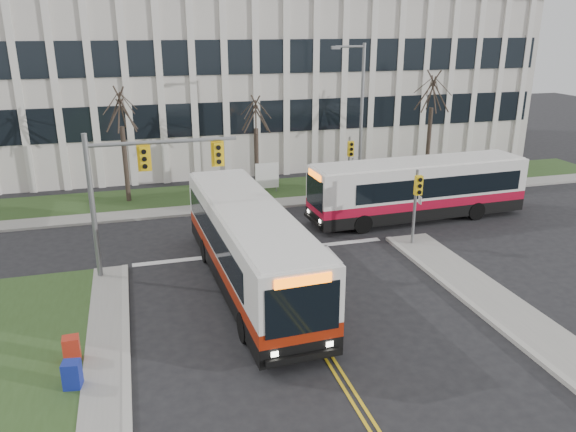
# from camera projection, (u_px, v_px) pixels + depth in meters

# --- Properties ---
(ground) EXTENTS (120.00, 120.00, 0.00)m
(ground) POSITION_uv_depth(u_px,v_px,m) (318.00, 340.00, 19.15)
(ground) COLOR black
(ground) RESTS_ON ground
(sidewalk_cross) EXTENTS (44.00, 1.60, 0.14)m
(sidewalk_cross) POSITION_uv_depth(u_px,v_px,m) (316.00, 200.00, 34.26)
(sidewalk_cross) COLOR #9E9B93
(sidewalk_cross) RESTS_ON ground
(building_lawn) EXTENTS (44.00, 5.00, 0.12)m
(building_lawn) POSITION_uv_depth(u_px,v_px,m) (302.00, 188.00, 36.81)
(building_lawn) COLOR #2D461E
(building_lawn) RESTS_ON ground
(office_building) EXTENTS (40.00, 16.00, 12.00)m
(office_building) POSITION_uv_depth(u_px,v_px,m) (260.00, 79.00, 45.83)
(office_building) COLOR beige
(office_building) RESTS_ON ground
(mast_arm_signal) EXTENTS (6.11, 0.38, 6.20)m
(mast_arm_signal) POSITION_uv_depth(u_px,v_px,m) (133.00, 179.00, 22.86)
(mast_arm_signal) COLOR slate
(mast_arm_signal) RESTS_ON ground
(signal_pole_near) EXTENTS (0.34, 0.39, 3.80)m
(signal_pole_near) POSITION_uv_depth(u_px,v_px,m) (416.00, 197.00, 26.48)
(signal_pole_near) COLOR slate
(signal_pole_near) RESTS_ON ground
(signal_pole_far) EXTENTS (0.34, 0.39, 3.80)m
(signal_pole_far) POSITION_uv_depth(u_px,v_px,m) (350.00, 158.00, 34.22)
(signal_pole_far) COLOR slate
(signal_pole_far) RESTS_ON ground
(streetlight) EXTENTS (2.15, 0.25, 9.20)m
(streetlight) POSITION_uv_depth(u_px,v_px,m) (359.00, 111.00, 34.30)
(streetlight) COLOR slate
(streetlight) RESTS_ON ground
(directory_sign) EXTENTS (1.50, 0.12, 2.00)m
(directory_sign) POSITION_uv_depth(u_px,v_px,m) (267.00, 176.00, 35.36)
(directory_sign) COLOR slate
(directory_sign) RESTS_ON ground
(tree_left) EXTENTS (1.80, 1.80, 7.70)m
(tree_left) POSITION_uv_depth(u_px,v_px,m) (120.00, 111.00, 32.23)
(tree_left) COLOR #42352B
(tree_left) RESTS_ON ground
(tree_mid) EXTENTS (1.80, 1.80, 6.82)m
(tree_mid) POSITION_uv_depth(u_px,v_px,m) (256.00, 116.00, 34.67)
(tree_mid) COLOR #42352B
(tree_mid) RESTS_ON ground
(tree_right) EXTENTS (1.80, 1.80, 8.25)m
(tree_right) POSITION_uv_depth(u_px,v_px,m) (433.00, 93.00, 37.24)
(tree_right) COLOR #42352B
(tree_right) RESTS_ON ground
(bus_main) EXTENTS (3.31, 12.72, 3.36)m
(bus_main) POSITION_uv_depth(u_px,v_px,m) (250.00, 249.00, 22.53)
(bus_main) COLOR silver
(bus_main) RESTS_ON ground
(bus_cross) EXTENTS (12.17, 3.11, 3.22)m
(bus_cross) POSITION_uv_depth(u_px,v_px,m) (418.00, 191.00, 30.67)
(bus_cross) COLOR silver
(bus_cross) RESTS_ON ground
(newspaper_box_blue) EXTENTS (0.56, 0.52, 0.95)m
(newspaper_box_blue) POSITION_uv_depth(u_px,v_px,m) (72.00, 376.00, 16.38)
(newspaper_box_blue) COLOR navy
(newspaper_box_blue) RESTS_ON ground
(newspaper_box_red) EXTENTS (0.52, 0.47, 0.95)m
(newspaper_box_red) POSITION_uv_depth(u_px,v_px,m) (72.00, 351.00, 17.67)
(newspaper_box_red) COLOR #A62415
(newspaper_box_red) RESTS_ON ground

